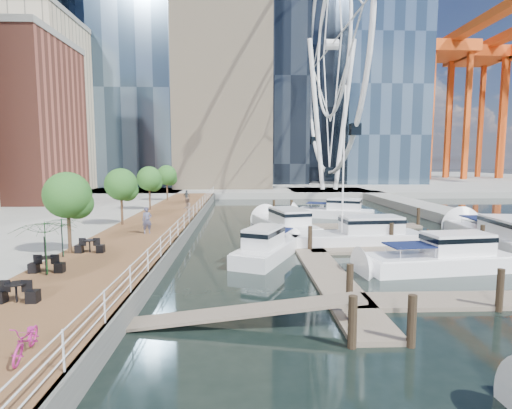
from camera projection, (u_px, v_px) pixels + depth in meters
The scene contains 19 objects.
ground at pixel (276, 290), 19.21m from camera, with size 520.00×520.00×0.00m, color black.
boardwalk at pixel (155, 228), 33.72m from camera, with size 6.00×60.00×1.00m, color brown.
seawall at pixel (190, 228), 33.84m from camera, with size 0.25×60.00×1.00m, color #595954.
land_far at pixel (247, 179), 120.46m from camera, with size 200.00×114.00×1.00m, color gray.
breakwater at pixel (459, 218), 39.76m from camera, with size 4.00×60.00×1.00m, color gray.
pier at pixel (329, 192), 71.32m from camera, with size 14.00×12.00×1.00m, color gray.
railing at pixel (189, 216), 33.72m from camera, with size 0.10×60.00×1.05m, color white, non-canonical shape.
floating_docks at pixel (372, 239), 29.36m from camera, with size 16.00×34.00×2.60m.
ferris_wheel at pixel (332, 45), 68.50m from camera, with size 5.80×45.60×47.80m.
port_cranes at pixel (482, 112), 114.50m from camera, with size 40.00×52.00×38.00m.
street_trees at pixel (121, 184), 32.22m from camera, with size 2.60×42.60×4.60m.
cafe_tables at pixel (33, 277), 16.69m from camera, with size 2.50×13.70×0.74m.
yacht_foreground at pixel (440, 271), 22.66m from camera, with size 2.51×9.37×2.15m, color white, non-canonical shape.
bicycle at pixel (27, 340), 10.67m from camera, with size 0.62×1.79×0.94m, color #9B1667.
pedestrian_near at pixel (147, 220), 28.62m from camera, with size 0.69×0.46×1.90m, color #44445B.
pedestrian_mid at pixel (187, 208), 36.02m from camera, with size 0.92×0.72×1.90m, color #7D6456.
pedestrian_far at pixel (187, 196), 49.67m from camera, with size 0.90×0.38×1.54m, color #333B40.
moored_yachts at pixel (372, 246), 29.07m from camera, with size 22.77×38.71×11.50m.
cafe_seating at pixel (15, 260), 16.38m from camera, with size 3.79×15.82×2.54m.
Camera 1 is at (-1.67, -18.59, 6.25)m, focal length 28.00 mm.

